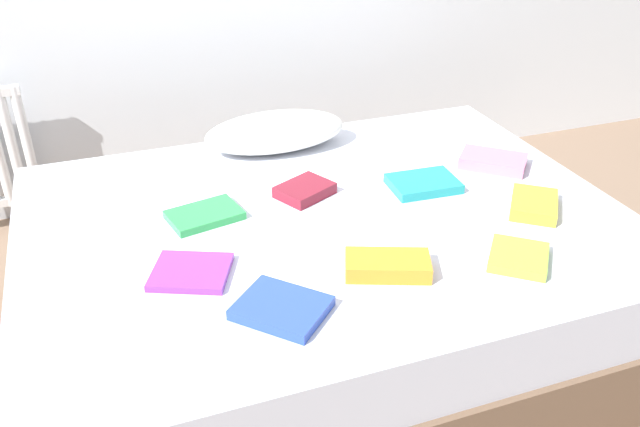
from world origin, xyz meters
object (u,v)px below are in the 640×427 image
at_px(textbook_orange, 388,265).
at_px(textbook_pink, 493,161).
at_px(textbook_purple, 191,272).
at_px(pillow, 276,132).
at_px(textbook_green, 205,215).
at_px(textbook_teal, 423,184).
at_px(textbook_blue, 282,308).
at_px(textbook_maroon, 305,190).
at_px(bed, 325,278).
at_px(textbook_lime, 519,257).
at_px(textbook_yellow, 534,205).

height_order(textbook_orange, textbook_pink, textbook_orange).
bearing_deg(textbook_purple, pillow, 81.21).
bearing_deg(textbook_orange, textbook_green, 153.07).
distance_m(textbook_teal, textbook_pink, 0.34).
distance_m(textbook_blue, textbook_pink, 1.16).
xyz_separation_m(textbook_maroon, textbook_orange, (0.07, -0.53, 0.01)).
xyz_separation_m(textbook_purple, textbook_maroon, (0.46, 0.35, 0.01)).
bearing_deg(textbook_orange, bed, 119.62).
bearing_deg(textbook_lime, textbook_green, 94.36).
distance_m(textbook_blue, textbook_orange, 0.35).
bearing_deg(textbook_purple, textbook_lime, 7.83).
distance_m(textbook_teal, textbook_lime, 0.52).
xyz_separation_m(textbook_maroon, textbook_lime, (0.46, -0.61, -0.00)).
distance_m(bed, textbook_pink, 0.79).
relative_size(pillow, textbook_orange, 2.33).
xyz_separation_m(pillow, textbook_teal, (0.39, -0.50, -0.06)).
relative_size(textbook_pink, textbook_yellow, 1.17).
relative_size(textbook_maroon, textbook_orange, 0.75).
xyz_separation_m(textbook_purple, textbook_teal, (0.87, 0.26, 0.01)).
distance_m(textbook_orange, textbook_green, 0.65).
bearing_deg(textbook_green, textbook_teal, -15.77).
xyz_separation_m(textbook_blue, textbook_pink, (1.01, 0.58, 0.01)).
xyz_separation_m(pillow, textbook_orange, (0.05, -0.94, -0.05)).
bearing_deg(textbook_teal, textbook_green, 179.29).
bearing_deg(pillow, textbook_purple, -122.42).
distance_m(bed, textbook_teal, 0.48).
relative_size(pillow, textbook_teal, 2.39).
distance_m(pillow, textbook_purple, 0.90).
height_order(bed, textbook_lime, textbook_lime).
bearing_deg(textbook_blue, bed, 103.13).
relative_size(textbook_maroon, textbook_lime, 1.02).
xyz_separation_m(bed, textbook_orange, (0.05, -0.37, 0.28)).
bearing_deg(textbook_maroon, textbook_orange, -108.84).
height_order(pillow, textbook_orange, pillow).
xyz_separation_m(textbook_maroon, textbook_blue, (-0.27, -0.60, -0.00)).
xyz_separation_m(textbook_orange, textbook_yellow, (0.61, 0.17, -0.00)).
height_order(textbook_purple, textbook_blue, textbook_blue).
distance_m(textbook_maroon, textbook_yellow, 0.78).
distance_m(textbook_blue, textbook_yellow, 0.98).
height_order(pillow, textbook_purple, pillow).
xyz_separation_m(textbook_maroon, textbook_teal, (0.41, -0.09, -0.00)).
height_order(textbook_blue, textbook_green, textbook_blue).
bearing_deg(textbook_maroon, bed, -110.01).
relative_size(bed, textbook_green, 8.76).
xyz_separation_m(textbook_teal, textbook_pink, (0.33, 0.07, 0.00)).
bearing_deg(textbook_maroon, textbook_lime, -79.46).
distance_m(textbook_orange, textbook_pink, 0.84).
height_order(textbook_maroon, textbook_orange, textbook_orange).
distance_m(bed, textbook_lime, 0.68).
height_order(pillow, textbook_green, pillow).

